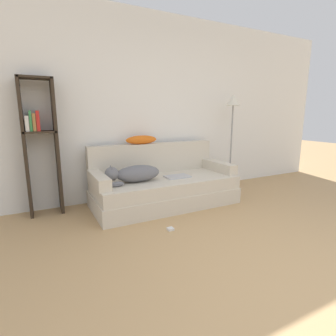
{
  "coord_description": "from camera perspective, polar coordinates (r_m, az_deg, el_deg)",
  "views": [
    {
      "loc": [
        -1.66,
        -0.83,
        1.26
      ],
      "look_at": [
        -0.08,
        2.23,
        0.54
      ],
      "focal_mm": 28.0,
      "sensor_mm": 36.0,
      "label": 1
    }
  ],
  "objects": [
    {
      "name": "throw_pillow",
      "position": [
        3.8,
        -5.82,
        6.13
      ],
      "size": [
        0.46,
        0.14,
        0.12
      ],
      "color": "orange",
      "rests_on": "couch_backrest"
    },
    {
      "name": "couch",
      "position": [
        3.69,
        -0.69,
        -5.04
      ],
      "size": [
        1.98,
        0.9,
        0.39
      ],
      "color": "beige",
      "rests_on": "ground_plane"
    },
    {
      "name": "wall_back",
      "position": [
        4.09,
        -3.43,
        13.04
      ],
      "size": [
        7.04,
        0.06,
        2.7
      ],
      "color": "white",
      "rests_on": "ground_plane"
    },
    {
      "name": "ground_plane",
      "position": [
        2.24,
        32.35,
        -24.31
      ],
      "size": [
        20.0,
        20.0,
        0.0
      ],
      "primitive_type": "plane",
      "color": "tan"
    },
    {
      "name": "bookshelf",
      "position": [
        3.57,
        -26.15,
        5.49
      ],
      "size": [
        0.39,
        0.26,
        1.68
      ],
      "color": "#2D2319",
      "rests_on": "ground_plane"
    },
    {
      "name": "couch_arm_left",
      "position": [
        3.32,
        -14.92,
        -2.5
      ],
      "size": [
        0.15,
        0.71,
        0.15
      ],
      "color": "beige",
      "rests_on": "couch"
    },
    {
      "name": "laptop",
      "position": [
        3.65,
        2.05,
        -1.85
      ],
      "size": [
        0.34,
        0.22,
        0.02
      ],
      "rotation": [
        0.0,
        0.0,
        -0.01
      ],
      "color": "#B7B7BC",
      "rests_on": "couch"
    },
    {
      "name": "floor_lamp",
      "position": [
        4.47,
        13.89,
        11.11
      ],
      "size": [
        0.23,
        0.23,
        1.55
      ],
      "color": "gray",
      "rests_on": "ground_plane"
    },
    {
      "name": "couch_backrest",
      "position": [
        3.93,
        -3.2,
        2.23
      ],
      "size": [
        1.94,
        0.15,
        0.44
      ],
      "color": "beige",
      "rests_on": "couch"
    },
    {
      "name": "dog",
      "position": [
        3.39,
        -7.39,
        -1.22
      ],
      "size": [
        0.73,
        0.3,
        0.24
      ],
      "color": "slate",
      "rests_on": "couch"
    },
    {
      "name": "power_adapter",
      "position": [
        2.96,
        0.52,
        -13.11
      ],
      "size": [
        0.07,
        0.07,
        0.03
      ],
      "color": "silver",
      "rests_on": "ground_plane"
    },
    {
      "name": "couch_arm_right",
      "position": [
        4.09,
        10.84,
        0.36
      ],
      "size": [
        0.15,
        0.71,
        0.15
      ],
      "color": "beige",
      "rests_on": "couch"
    }
  ]
}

